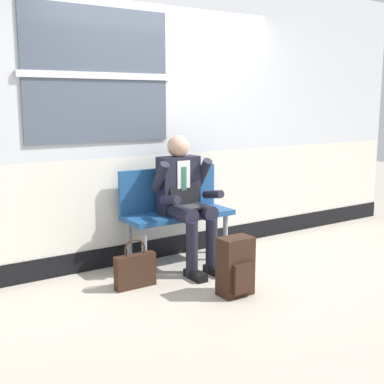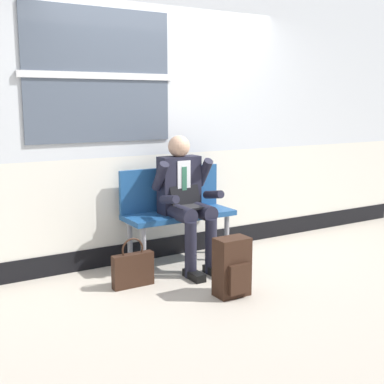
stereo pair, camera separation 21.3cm
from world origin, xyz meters
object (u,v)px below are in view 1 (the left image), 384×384
Objects in this scene: backpack at (236,267)px; handbag at (135,270)px; person_seated at (186,198)px; bench_with_person at (175,207)px.

handbag is at bearing 135.22° from backpack.
person_seated is at bearing 86.94° from backpack.
person_seated reaches higher than handbag.
person_seated is 0.94m from backpack.
bench_with_person is at bearing 32.40° from handbag.
person_seated is at bearing -90.00° from bench_with_person.
bench_with_person is 2.49× the size of handbag.
handbag is (-0.66, -0.42, -0.40)m from bench_with_person.
person_seated is 2.58× the size of backpack.
bench_with_person is 2.21× the size of backpack.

